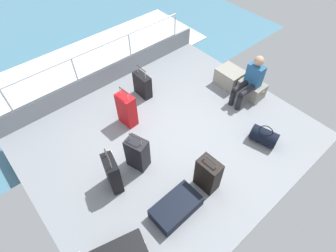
{
  "coord_description": "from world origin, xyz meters",
  "views": [
    {
      "loc": [
        2.47,
        -2.17,
        4.15
      ],
      "look_at": [
        -0.07,
        0.03,
        0.25
      ],
      "focal_mm": 28.73,
      "sensor_mm": 36.0,
      "label": 1
    }
  ],
  "objects_px": {
    "suitcase_2": "(137,153)",
    "paper_cup": "(110,153)",
    "suitcase_5": "(113,173)",
    "suitcase_6": "(143,85)",
    "duffel_bag": "(264,136)",
    "cargo_crate_1": "(251,89)",
    "suitcase_4": "(127,110)",
    "cargo_crate_0": "(230,77)",
    "suitcase_1": "(208,174)",
    "passenger_seated": "(250,80)",
    "suitcase_0": "(176,207)"
  },
  "relations": [
    {
      "from": "suitcase_0",
      "to": "suitcase_1",
      "type": "bearing_deg",
      "value": 90.75
    },
    {
      "from": "suitcase_4",
      "to": "suitcase_5",
      "type": "distance_m",
      "value": 1.44
    },
    {
      "from": "suitcase_6",
      "to": "suitcase_5",
      "type": "bearing_deg",
      "value": -49.37
    },
    {
      "from": "suitcase_0",
      "to": "suitcase_6",
      "type": "relative_size",
      "value": 1.11
    },
    {
      "from": "suitcase_2",
      "to": "suitcase_5",
      "type": "distance_m",
      "value": 0.56
    },
    {
      "from": "cargo_crate_1",
      "to": "suitcase_1",
      "type": "bearing_deg",
      "value": -69.04
    },
    {
      "from": "cargo_crate_0",
      "to": "cargo_crate_1",
      "type": "bearing_deg",
      "value": 6.18
    },
    {
      "from": "suitcase_1",
      "to": "duffel_bag",
      "type": "distance_m",
      "value": 1.52
    },
    {
      "from": "suitcase_0",
      "to": "suitcase_6",
      "type": "height_order",
      "value": "suitcase_6"
    },
    {
      "from": "passenger_seated",
      "to": "suitcase_6",
      "type": "xyz_separation_m",
      "value": [
        -1.6,
        -1.62,
        -0.27
      ]
    },
    {
      "from": "suitcase_2",
      "to": "suitcase_4",
      "type": "relative_size",
      "value": 0.92
    },
    {
      "from": "cargo_crate_1",
      "to": "paper_cup",
      "type": "relative_size",
      "value": 5.76
    },
    {
      "from": "suitcase_1",
      "to": "suitcase_6",
      "type": "relative_size",
      "value": 1.04
    },
    {
      "from": "suitcase_4",
      "to": "suitcase_6",
      "type": "height_order",
      "value": "suitcase_4"
    },
    {
      "from": "suitcase_2",
      "to": "suitcase_5",
      "type": "relative_size",
      "value": 0.91
    },
    {
      "from": "cargo_crate_0",
      "to": "suitcase_0",
      "type": "height_order",
      "value": "cargo_crate_0"
    },
    {
      "from": "suitcase_2",
      "to": "paper_cup",
      "type": "height_order",
      "value": "suitcase_2"
    },
    {
      "from": "suitcase_0",
      "to": "paper_cup",
      "type": "height_order",
      "value": "suitcase_0"
    },
    {
      "from": "cargo_crate_1",
      "to": "suitcase_6",
      "type": "bearing_deg",
      "value": -131.72
    },
    {
      "from": "cargo_crate_1",
      "to": "duffel_bag",
      "type": "relative_size",
      "value": 1.03
    },
    {
      "from": "passenger_seated",
      "to": "cargo_crate_1",
      "type": "bearing_deg",
      "value": 90.0
    },
    {
      "from": "cargo_crate_0",
      "to": "suitcase_6",
      "type": "bearing_deg",
      "value": -120.51
    },
    {
      "from": "suitcase_4",
      "to": "duffel_bag",
      "type": "distance_m",
      "value": 2.7
    },
    {
      "from": "suitcase_0",
      "to": "cargo_crate_1",
      "type": "bearing_deg",
      "value": 106.66
    },
    {
      "from": "duffel_bag",
      "to": "paper_cup",
      "type": "xyz_separation_m",
      "value": [
        -1.66,
        -2.4,
        -0.1
      ]
    },
    {
      "from": "cargo_crate_0",
      "to": "paper_cup",
      "type": "distance_m",
      "value": 3.22
    },
    {
      "from": "cargo_crate_0",
      "to": "suitcase_0",
      "type": "bearing_deg",
      "value": -63.53
    },
    {
      "from": "paper_cup",
      "to": "duffel_bag",
      "type": "bearing_deg",
      "value": 55.33
    },
    {
      "from": "suitcase_6",
      "to": "duffel_bag",
      "type": "xyz_separation_m",
      "value": [
        2.58,
        0.92,
        -0.12
      ]
    },
    {
      "from": "passenger_seated",
      "to": "paper_cup",
      "type": "distance_m",
      "value": 3.21
    },
    {
      "from": "suitcase_0",
      "to": "cargo_crate_0",
      "type": "bearing_deg",
      "value": 116.47
    },
    {
      "from": "suitcase_5",
      "to": "paper_cup",
      "type": "bearing_deg",
      "value": 154.95
    },
    {
      "from": "cargo_crate_0",
      "to": "suitcase_4",
      "type": "height_order",
      "value": "suitcase_4"
    },
    {
      "from": "cargo_crate_1",
      "to": "suitcase_5",
      "type": "height_order",
      "value": "suitcase_5"
    },
    {
      "from": "cargo_crate_1",
      "to": "suitcase_6",
      "type": "relative_size",
      "value": 0.79
    },
    {
      "from": "cargo_crate_1",
      "to": "paper_cup",
      "type": "bearing_deg",
      "value": -101.76
    },
    {
      "from": "passenger_seated",
      "to": "suitcase_4",
      "type": "xyz_separation_m",
      "value": [
        -1.13,
        -2.36,
        -0.19
      ]
    },
    {
      "from": "suitcase_5",
      "to": "suitcase_6",
      "type": "bearing_deg",
      "value": 130.63
    },
    {
      "from": "cargo_crate_0",
      "to": "cargo_crate_1",
      "type": "distance_m",
      "value": 0.58
    },
    {
      "from": "suitcase_5",
      "to": "duffel_bag",
      "type": "height_order",
      "value": "suitcase_5"
    },
    {
      "from": "suitcase_4",
      "to": "suitcase_2",
      "type": "bearing_deg",
      "value": -25.35
    },
    {
      "from": "cargo_crate_1",
      "to": "suitcase_5",
      "type": "bearing_deg",
      "value": -91.67
    },
    {
      "from": "suitcase_1",
      "to": "suitcase_6",
      "type": "distance_m",
      "value": 2.58
    },
    {
      "from": "cargo_crate_0",
      "to": "cargo_crate_1",
      "type": "relative_size",
      "value": 1.05
    },
    {
      "from": "cargo_crate_0",
      "to": "suitcase_2",
      "type": "bearing_deg",
      "value": -82.14
    },
    {
      "from": "duffel_bag",
      "to": "paper_cup",
      "type": "bearing_deg",
      "value": -124.67
    },
    {
      "from": "duffel_bag",
      "to": "passenger_seated",
      "type": "bearing_deg",
      "value": 144.47
    },
    {
      "from": "cargo_crate_1",
      "to": "suitcase_4",
      "type": "distance_m",
      "value": 2.79
    },
    {
      "from": "cargo_crate_1",
      "to": "duffel_bag",
      "type": "height_order",
      "value": "duffel_bag"
    },
    {
      "from": "paper_cup",
      "to": "cargo_crate_1",
      "type": "bearing_deg",
      "value": 78.24
    }
  ]
}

